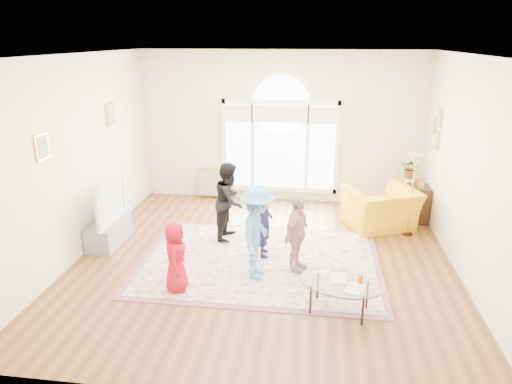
# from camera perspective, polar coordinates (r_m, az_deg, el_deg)

# --- Properties ---
(ground) EXTENTS (6.00, 6.00, 0.00)m
(ground) POSITION_cam_1_polar(r_m,az_deg,el_deg) (7.48, 0.93, -8.55)
(ground) COLOR #54311C
(ground) RESTS_ON ground
(room_shell) EXTENTS (6.00, 6.00, 6.00)m
(room_shell) POSITION_cam_1_polar(r_m,az_deg,el_deg) (9.64, 3.02, 7.62)
(room_shell) COLOR beige
(room_shell) RESTS_ON ground
(area_rug) EXTENTS (3.60, 2.60, 0.02)m
(area_rug) POSITION_cam_1_polar(r_m,az_deg,el_deg) (7.43, 0.54, -8.65)
(area_rug) COLOR beige
(area_rug) RESTS_ON ground
(rug_border) EXTENTS (3.80, 2.80, 0.01)m
(rug_border) POSITION_cam_1_polar(r_m,az_deg,el_deg) (7.43, 0.54, -8.67)
(rug_border) COLOR #82495A
(rug_border) RESTS_ON ground
(tv_console) EXTENTS (0.45, 1.00, 0.42)m
(tv_console) POSITION_cam_1_polar(r_m,az_deg,el_deg) (8.38, -17.89, -4.79)
(tv_console) COLOR gray
(tv_console) RESTS_ON ground
(television) EXTENTS (0.17, 1.13, 0.65)m
(television) POSITION_cam_1_polar(r_m,az_deg,el_deg) (8.19, -18.22, -1.35)
(television) COLOR black
(television) RESTS_ON tv_console
(coffee_table) EXTENTS (1.18, 0.90, 0.54)m
(coffee_table) POSITION_cam_1_polar(r_m,az_deg,el_deg) (6.11, 10.47, -11.32)
(coffee_table) COLOR silver
(coffee_table) RESTS_ON ground
(armchair) EXTENTS (1.52, 1.44, 0.78)m
(armchair) POSITION_cam_1_polar(r_m,az_deg,el_deg) (8.85, 15.34, -2.01)
(armchair) COLOR #E7B20F
(armchair) RESTS_ON ground
(side_cabinet) EXTENTS (0.40, 0.50, 0.70)m
(side_cabinet) POSITION_cam_1_polar(r_m,az_deg,el_deg) (9.45, 19.50, -1.37)
(side_cabinet) COLOR black
(side_cabinet) RESTS_ON ground
(floor_lamp) EXTENTS (0.26, 0.26, 1.51)m
(floor_lamp) POSITION_cam_1_polar(r_m,az_deg,el_deg) (8.44, 19.25, 2.96)
(floor_lamp) COLOR black
(floor_lamp) RESTS_ON ground
(plant_pedestal) EXTENTS (0.20, 0.20, 0.70)m
(plant_pedestal) POSITION_cam_1_polar(r_m,az_deg,el_deg) (9.93, 18.47, -0.29)
(plant_pedestal) COLOR white
(plant_pedestal) RESTS_ON ground
(potted_plant) EXTENTS (0.49, 0.46, 0.43)m
(potted_plant) POSITION_cam_1_polar(r_m,az_deg,el_deg) (9.77, 18.81, 2.84)
(potted_plant) COLOR #33722D
(potted_plant) RESTS_ON plant_pedestal
(leaning_picture) EXTENTS (0.80, 0.14, 0.62)m
(leaning_picture) POSITION_cam_1_polar(r_m,az_deg,el_deg) (10.33, -5.08, -0.68)
(leaning_picture) COLOR tan
(leaning_picture) RESTS_ON ground
(child_red) EXTENTS (0.40, 0.54, 1.02)m
(child_red) POSITION_cam_1_polar(r_m,az_deg,el_deg) (6.52, -10.01, -7.96)
(child_red) COLOR #AE0E21
(child_red) RESTS_ON area_rug
(child_navy) EXTENTS (0.36, 0.48, 1.18)m
(child_navy) POSITION_cam_1_polar(r_m,az_deg,el_deg) (7.37, 0.99, -3.71)
(child_navy) COLOR #17173C
(child_navy) RESTS_ON area_rug
(child_black) EXTENTS (0.58, 0.71, 1.38)m
(child_black) POSITION_cam_1_polar(r_m,az_deg,el_deg) (8.01, -3.32, -1.12)
(child_black) COLOR black
(child_black) RESTS_ON area_rug
(child_pink) EXTENTS (0.54, 0.77, 1.21)m
(child_pink) POSITION_cam_1_polar(r_m,az_deg,el_deg) (6.93, 5.12, -5.21)
(child_pink) COLOR #C68C9B
(child_pink) RESTS_ON area_rug
(child_blue) EXTENTS (0.60, 0.95, 1.41)m
(child_blue) POSITION_cam_1_polar(r_m,az_deg,el_deg) (6.69, 0.19, -5.09)
(child_blue) COLOR #5A97CF
(child_blue) RESTS_ON area_rug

